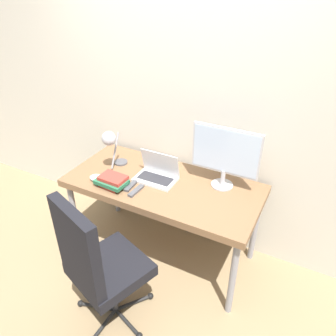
{
  "coord_description": "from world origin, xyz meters",
  "views": [
    {
      "loc": [
        1.06,
        -1.57,
        2.27
      ],
      "look_at": [
        0.07,
        0.33,
        0.96
      ],
      "focal_mm": 35.0,
      "sensor_mm": 36.0,
      "label": 1
    }
  ],
  "objects_px": {
    "monitor": "(225,154)",
    "game_controller": "(98,178)",
    "laptop": "(157,174)",
    "office_chair": "(97,263)",
    "desk_lamp": "(111,142)",
    "book_stack": "(112,181)"
  },
  "relations": [
    {
      "from": "game_controller",
      "to": "monitor",
      "type": "bearing_deg",
      "value": 23.5
    },
    {
      "from": "monitor",
      "to": "desk_lamp",
      "type": "distance_m",
      "value": 0.95
    },
    {
      "from": "desk_lamp",
      "to": "game_controller",
      "type": "bearing_deg",
      "value": -92.76
    },
    {
      "from": "desk_lamp",
      "to": "office_chair",
      "type": "height_order",
      "value": "desk_lamp"
    },
    {
      "from": "monitor",
      "to": "game_controller",
      "type": "relative_size",
      "value": 3.73
    },
    {
      "from": "office_chair",
      "to": "laptop",
      "type": "bearing_deg",
      "value": 91.06
    },
    {
      "from": "monitor",
      "to": "office_chair",
      "type": "height_order",
      "value": "monitor"
    },
    {
      "from": "monitor",
      "to": "laptop",
      "type": "bearing_deg",
      "value": -162.83
    },
    {
      "from": "laptop",
      "to": "desk_lamp",
      "type": "relative_size",
      "value": 0.93
    },
    {
      "from": "desk_lamp",
      "to": "book_stack",
      "type": "xyz_separation_m",
      "value": [
        0.15,
        -0.21,
        -0.22
      ]
    },
    {
      "from": "laptop",
      "to": "desk_lamp",
      "type": "xyz_separation_m",
      "value": [
        -0.41,
        -0.05,
        0.22
      ]
    },
    {
      "from": "monitor",
      "to": "desk_lamp",
      "type": "bearing_deg",
      "value": -167.58
    },
    {
      "from": "desk_lamp",
      "to": "game_controller",
      "type": "height_order",
      "value": "desk_lamp"
    },
    {
      "from": "laptop",
      "to": "game_controller",
      "type": "distance_m",
      "value": 0.49
    },
    {
      "from": "desk_lamp",
      "to": "laptop",
      "type": "bearing_deg",
      "value": 6.25
    },
    {
      "from": "book_stack",
      "to": "desk_lamp",
      "type": "bearing_deg",
      "value": 124.59
    },
    {
      "from": "laptop",
      "to": "monitor",
      "type": "relative_size",
      "value": 0.63
    },
    {
      "from": "office_chair",
      "to": "desk_lamp",
      "type": "bearing_deg",
      "value": 118.1
    },
    {
      "from": "monitor",
      "to": "desk_lamp",
      "type": "height_order",
      "value": "monitor"
    },
    {
      "from": "laptop",
      "to": "monitor",
      "type": "distance_m",
      "value": 0.59
    },
    {
      "from": "book_stack",
      "to": "game_controller",
      "type": "bearing_deg",
      "value": 175.99
    },
    {
      "from": "desk_lamp",
      "to": "game_controller",
      "type": "relative_size",
      "value": 2.54
    }
  ]
}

